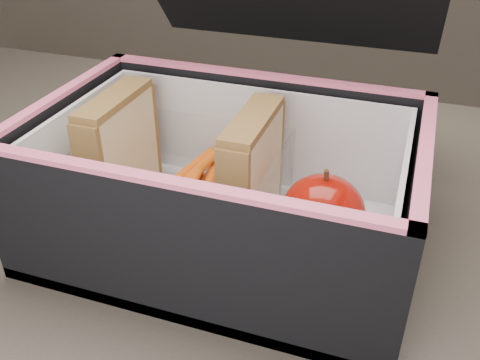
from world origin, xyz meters
name	(u,v)px	position (x,y,z in m)	size (l,w,h in m)	color
kitchen_table	(203,297)	(0.00, 0.00, 0.66)	(1.20, 0.80, 0.75)	brown
lunch_bag	(228,174)	(0.03, 0.00, 0.82)	(0.33, 0.36, 0.29)	black
plastic_tub	(185,179)	(-0.01, 0.00, 0.80)	(0.18, 0.13, 0.07)	white
sandwich_left	(120,149)	(-0.08, 0.00, 0.82)	(0.03, 0.10, 0.11)	beige
sandwich_right	(252,172)	(0.05, 0.00, 0.82)	(0.03, 0.10, 0.11)	beige
carrot_sticks	(193,190)	(-0.01, 0.01, 0.78)	(0.05, 0.15, 0.03)	#E33900
paper_napkin	(323,241)	(0.12, 0.00, 0.77)	(0.07, 0.07, 0.01)	white
red_apple	(323,213)	(0.12, -0.01, 0.81)	(0.08, 0.08, 0.08)	#8D0400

